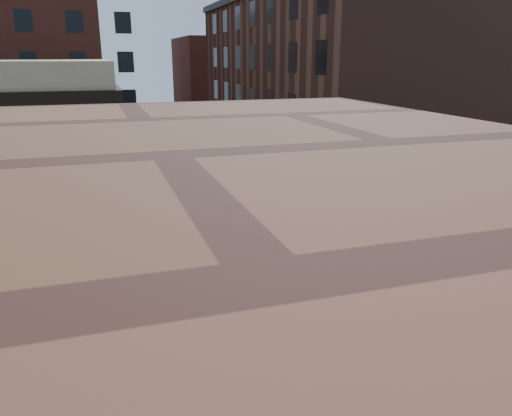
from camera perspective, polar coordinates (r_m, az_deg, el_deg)
ground at (r=23.32m, az=1.48°, el=-6.33°), size 140.00×140.00×0.00m
sidewalk_ne at (r=61.61m, az=11.78°, el=8.03°), size 34.00×54.50×0.15m
commercial_row_ne at (r=47.27m, az=7.61°, el=14.09°), size 14.00×34.00×14.00m
filler_nw at (r=82.69m, az=-24.85°, el=14.57°), size 20.00×18.00×16.00m
filler_ne at (r=81.08m, az=-2.82°, el=14.61°), size 16.00×16.00×12.00m
signal_pole_se at (r=20.25m, az=23.41°, el=2.42°), size 5.40×5.27×8.00m
signal_pole_nw at (r=26.03m, az=-14.77°, el=5.59°), size 3.58×3.67×8.00m
signal_pole_ne at (r=29.07m, az=9.00°, el=7.07°), size 3.67×3.58×8.00m
tree_ne_near at (r=48.81m, az=-0.28°, el=10.18°), size 3.00×3.00×4.85m
tree_ne_far at (r=56.44m, az=-2.78°, el=11.07°), size 3.00×3.00×4.85m
police_car at (r=25.99m, az=-0.39°, el=-1.88°), size 4.56×6.14×1.66m
pickup at (r=27.36m, az=-14.18°, el=-1.47°), size 6.33×3.92×1.63m
parked_car_wnear at (r=44.28m, az=-15.31°, el=5.30°), size 1.96×4.47×1.50m
parked_car_wfar at (r=48.95m, az=-15.76°, el=6.35°), size 1.92×4.77×1.54m
parked_car_wdeep at (r=66.04m, az=-16.48°, el=8.79°), size 2.05×4.66×1.33m
parked_car_enear at (r=46.30m, az=-3.96°, el=6.41°), size 2.04×5.00×1.61m
parked_car_efar at (r=60.01m, az=-7.96°, el=8.65°), size 2.06×4.58×1.53m
pedestrian_a at (r=30.68m, az=-21.16°, el=0.29°), size 0.76×0.69×1.75m
pedestrian_b at (r=29.89m, az=-21.56°, el=-0.00°), size 1.18×1.11×1.93m
pedestrian_c at (r=27.72m, az=-25.11°, el=-1.81°), size 1.16×0.79×1.83m
barrel_road at (r=27.21m, az=3.01°, el=-1.67°), size 0.68×0.68×1.08m
barrel_bank at (r=29.93m, az=-13.93°, el=-0.57°), size 0.55×0.55×0.94m
barricade_se_a at (r=21.61m, az=23.21°, el=-7.93°), size 0.67×1.27×0.94m
barricade_nw_a at (r=29.48m, az=-15.83°, el=-0.60°), size 1.42×0.84×1.01m
barricade_nw_b at (r=27.51m, az=-19.77°, el=-2.38°), size 1.18×0.64×0.87m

